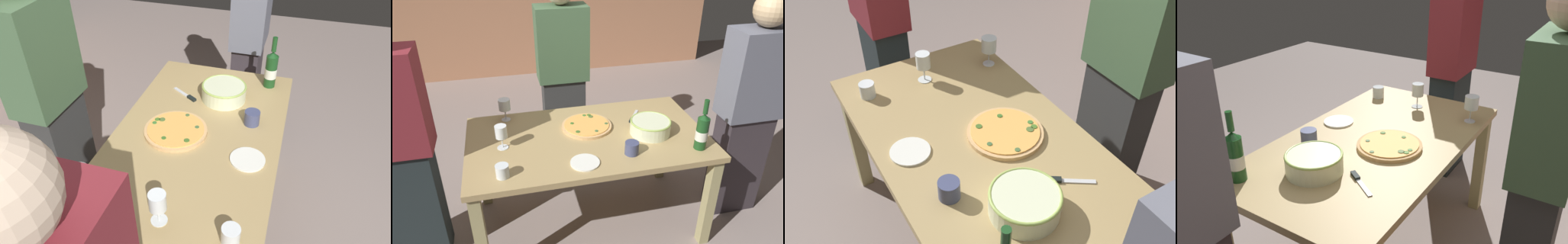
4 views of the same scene
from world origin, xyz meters
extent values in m
plane|color=gray|center=(0.00, 0.00, 0.00)|extent=(8.00, 8.00, 0.00)
cube|color=tan|center=(0.00, 0.00, 0.73)|extent=(1.60, 0.90, 0.04)
cube|color=tan|center=(-0.74, -0.40, 0.35)|extent=(0.07, 0.07, 0.71)
cube|color=tan|center=(0.74, -0.40, 0.35)|extent=(0.07, 0.07, 0.71)
cube|color=tan|center=(-0.74, 0.40, 0.35)|extent=(0.07, 0.07, 0.71)
cube|color=tan|center=(0.74, 0.40, 0.35)|extent=(0.07, 0.07, 0.71)
cylinder|color=tan|center=(0.02, 0.12, 0.76)|extent=(0.35, 0.35, 0.02)
cylinder|color=#F6AE52|center=(0.02, 0.12, 0.77)|extent=(0.31, 0.31, 0.01)
cylinder|color=#3A6C26|center=(-0.08, 0.15, 0.78)|extent=(0.02, 0.02, 0.00)
cylinder|color=#4A7728|center=(0.07, 0.24, 0.78)|extent=(0.03, 0.03, 0.00)
cylinder|color=#3E7730|center=(0.03, 0.25, 0.78)|extent=(0.02, 0.02, 0.00)
cylinder|color=#426926|center=(-0.06, 0.03, 0.78)|extent=(0.03, 0.03, 0.00)
cylinder|color=#466637|center=(0.16, 0.09, 0.78)|extent=(0.02, 0.02, 0.00)
cylinder|color=#416538|center=(0.06, 0.01, 0.78)|extent=(0.02, 0.02, 0.00)
cylinder|color=#516B32|center=(0.07, 0.22, 0.78)|extent=(0.03, 0.03, 0.00)
cylinder|color=beige|center=(0.42, -0.06, 0.80)|extent=(0.27, 0.27, 0.10)
torus|color=#A2BE59|center=(0.42, -0.06, 0.84)|extent=(0.28, 0.28, 0.01)
cylinder|color=#17431B|center=(0.66, -0.31, 0.86)|extent=(0.08, 0.08, 0.21)
cone|color=#17431B|center=(0.66, -0.31, 0.98)|extent=(0.08, 0.08, 0.03)
cylinder|color=#17431B|center=(0.66, -0.31, 1.04)|extent=(0.03, 0.03, 0.09)
cylinder|color=silver|center=(0.66, -0.31, 0.85)|extent=(0.08, 0.08, 0.06)
cylinder|color=white|center=(-0.52, 0.36, 0.75)|extent=(0.07, 0.07, 0.00)
cylinder|color=white|center=(-0.52, 0.36, 0.79)|extent=(0.01, 0.01, 0.08)
cylinder|color=white|center=(-0.52, 0.36, 0.87)|extent=(0.08, 0.08, 0.08)
cylinder|color=maroon|center=(-0.52, 0.36, 0.85)|extent=(0.07, 0.07, 0.03)
cylinder|color=white|center=(-0.56, -0.01, 0.75)|extent=(0.07, 0.07, 0.00)
cylinder|color=white|center=(-0.56, -0.01, 0.79)|extent=(0.01, 0.01, 0.07)
cylinder|color=white|center=(-0.56, -0.01, 0.87)|extent=(0.07, 0.07, 0.08)
cylinder|color=white|center=(-0.57, -0.32, 0.79)|extent=(0.08, 0.08, 0.08)
cylinder|color=#3F466C|center=(0.22, -0.27, 0.79)|extent=(0.09, 0.09, 0.08)
cylinder|color=white|center=(-0.09, -0.30, 0.76)|extent=(0.18, 0.18, 0.01)
cube|color=silver|center=(0.41, 0.21, 0.75)|extent=(0.10, 0.14, 0.01)
cube|color=black|center=(0.36, 0.13, 0.76)|extent=(0.06, 0.07, 0.02)
cube|color=#1E2729|center=(-1.17, -0.02, 0.41)|extent=(0.36, 0.20, 0.83)
cube|color=#323333|center=(-0.01, 0.88, 0.41)|extent=(0.36, 0.20, 0.82)
cube|color=#446644|center=(-0.01, 0.88, 1.13)|extent=(0.42, 0.24, 0.61)
cube|color=#322A30|center=(1.14, -0.08, 0.41)|extent=(0.35, 0.20, 0.82)
cube|color=slate|center=(1.14, -0.08, 1.13)|extent=(0.42, 0.24, 0.61)
sphere|color=tan|center=(1.14, -0.08, 1.55)|extent=(0.22, 0.22, 0.22)
camera|label=1|loc=(-1.43, -0.43, 1.99)|focal=33.13mm
camera|label=2|loc=(-0.50, -2.09, 2.06)|focal=34.42mm
camera|label=3|loc=(1.24, -0.73, 2.07)|focal=40.30mm
camera|label=4|loc=(1.64, 1.04, 1.75)|focal=36.63mm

